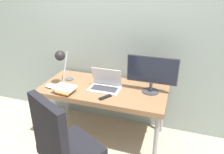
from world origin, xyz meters
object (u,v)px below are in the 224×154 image
at_px(laptop, 105,85).
at_px(monitor, 152,72).
at_px(office_chair, 62,144).
at_px(game_controller, 50,86).
at_px(desk_lamp, 61,58).
at_px(book_stack, 65,89).

relative_size(laptop, monitor, 0.64).
height_order(office_chair, game_controller, office_chair).
height_order(desk_lamp, game_controller, desk_lamp).
relative_size(laptop, book_stack, 1.46).
bearing_deg(game_controller, book_stack, -14.62).
relative_size(office_chair, game_controller, 8.12).
xyz_separation_m(monitor, book_stack, (-0.97, -0.34, -0.21)).
relative_size(monitor, game_controller, 4.38).
bearing_deg(desk_lamp, laptop, 5.47).
distance_m(desk_lamp, book_stack, 0.39).
distance_m(laptop, monitor, 0.59).
xyz_separation_m(monitor, desk_lamp, (-1.10, -0.15, 0.10)).
distance_m(desk_lamp, game_controller, 0.38).
distance_m(book_stack, game_controller, 0.25).
bearing_deg(book_stack, desk_lamp, 124.59).
height_order(monitor, desk_lamp, desk_lamp).
distance_m(monitor, office_chair, 1.27).
bearing_deg(laptop, office_chair, -93.81).
bearing_deg(monitor, game_controller, -167.08).
relative_size(laptop, desk_lamp, 0.83).
bearing_deg(monitor, office_chair, -120.20).
distance_m(office_chair, book_stack, 0.81).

